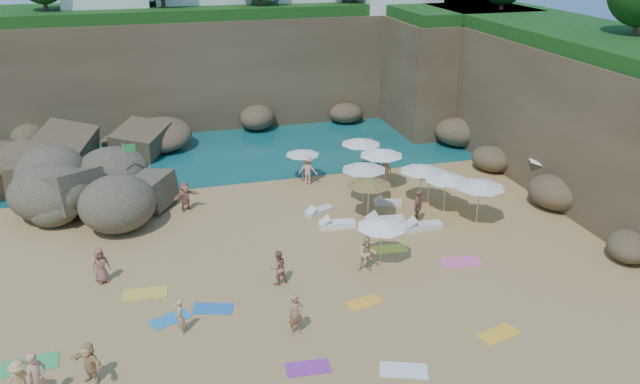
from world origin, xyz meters
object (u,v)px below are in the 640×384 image
object	(u,v)px
person_stand_3	(418,207)
person_stand_5	(185,197)
person_stand_2	(308,170)
person_stand_6	(180,316)
person_stand_0	(37,379)
person_stand_1	(278,267)
flag_pole	(127,165)
parasol_0	(302,152)
rock_outcrop	(99,212)
person_stand_4	(386,172)
parasol_1	(381,152)
parasol_2	(361,141)
lounger_0	(319,211)

from	to	relation	value
person_stand_3	person_stand_5	distance (m)	12.41
person_stand_2	person_stand_6	xyz separation A→B (m)	(-8.39, -13.09, -0.16)
person_stand_0	person_stand_6	size ratio (longest dim) A/B	1.33
person_stand_1	person_stand_6	size ratio (longest dim) A/B	1.08
flag_pole	parasol_0	distance (m)	10.05
rock_outcrop	person_stand_4	world-z (taller)	person_stand_4
parasol_1	person_stand_0	bearing A→B (deg)	-140.39
person_stand_0	person_stand_4	xyz separation A→B (m)	(17.47, 14.49, -0.18)
person_stand_5	rock_outcrop	bearing A→B (deg)	139.86
person_stand_3	rock_outcrop	bearing A→B (deg)	112.26
parasol_0	person_stand_4	size ratio (longest dim) A/B	1.31
person_stand_4	person_stand_6	size ratio (longest dim) A/B	1.09
person_stand_2	person_stand_5	size ratio (longest dim) A/B	1.09
parasol_2	person_stand_4	size ratio (longest dim) A/B	1.55
flag_pole	person_stand_2	world-z (taller)	flag_pole
parasol_0	person_stand_1	distance (m)	12.00
parasol_2	person_stand_6	distance (m)	18.36
flag_pole	person_stand_4	xyz separation A→B (m)	(14.63, -1.38, -1.42)
flag_pole	parasol_0	world-z (taller)	flag_pole
parasol_0	person_stand_5	bearing A→B (deg)	-160.31
flag_pole	person_stand_6	world-z (taller)	flag_pole
parasol_1	lounger_0	world-z (taller)	parasol_1
parasol_2	person_stand_2	xyz separation A→B (m)	(-3.56, -0.78, -1.23)
person_stand_5	person_stand_4	bearing A→B (deg)	-23.37
person_stand_2	person_stand_4	world-z (taller)	person_stand_2
parasol_2	person_stand_6	world-z (taller)	parasol_2
person_stand_5	parasol_2	bearing A→B (deg)	-12.73
rock_outcrop	person_stand_5	distance (m)	4.80
person_stand_0	person_stand_3	xyz separation A→B (m)	(17.16, 9.12, -0.08)
flag_pole	person_stand_1	size ratio (longest dim) A/B	2.19
lounger_0	person_stand_0	world-z (taller)	person_stand_0
parasol_1	person_stand_6	size ratio (longest dim) A/B	1.75
person_stand_5	parasol_1	bearing A→B (deg)	-25.50
flag_pole	person_stand_6	size ratio (longest dim) A/B	2.37
person_stand_4	lounger_0	bearing A→B (deg)	-117.06
parasol_1	person_stand_6	distance (m)	16.86
person_stand_6	person_stand_0	bearing A→B (deg)	-59.44
rock_outcrop	person_stand_6	distance (m)	12.86
person_stand_0	person_stand_4	distance (m)	22.69
parasol_0	person_stand_6	distance (m)	16.09
person_stand_3	person_stand_6	distance (m)	14.11
parasol_2	person_stand_4	distance (m)	2.58
parasol_2	person_stand_2	size ratio (longest dim) A/B	1.37
flag_pole	person_stand_2	bearing A→B (deg)	-0.72
parasol_0	person_stand_3	xyz separation A→B (m)	(4.30, -7.31, -0.90)
parasol_2	person_stand_5	size ratio (longest dim) A/B	1.50
parasol_1	person_stand_2	bearing A→B (deg)	156.75
person_stand_4	person_stand_6	xyz separation A→B (m)	(-12.84, -11.84, -0.06)
person_stand_2	person_stand_3	size ratio (longest dim) A/B	1.00
person_stand_3	lounger_0	bearing A→B (deg)	104.97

